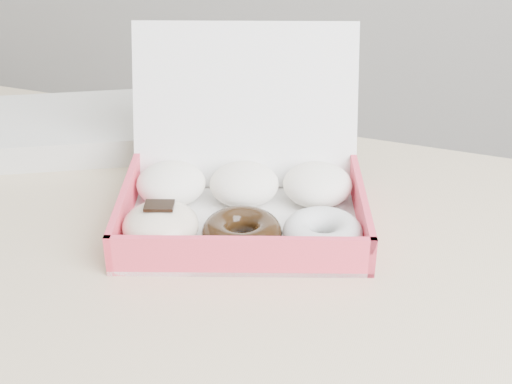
% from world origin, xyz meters
% --- Properties ---
extents(table, '(1.20, 0.80, 0.75)m').
position_xyz_m(table, '(0.00, 0.00, 0.67)').
color(table, tan).
rests_on(table, ground).
extents(donut_box, '(0.35, 0.34, 0.20)m').
position_xyz_m(donut_box, '(0.13, 0.12, 0.78)').
color(donut_box, white).
rests_on(donut_box, table).
extents(newspapers, '(0.31, 0.29, 0.04)m').
position_xyz_m(newspapers, '(-0.19, 0.24, 0.77)').
color(newspapers, silver).
rests_on(newspapers, table).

